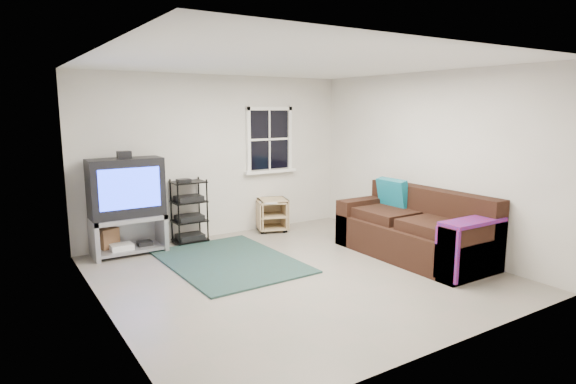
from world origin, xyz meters
TOP-DOWN VIEW (x-y plane):
  - room at (0.95, 2.27)m, footprint 4.60×4.62m
  - tv_unit at (-1.56, 2.03)m, footprint 1.01×0.51m
  - av_rack at (-0.60, 2.10)m, footprint 0.50×0.37m
  - side_table_left at (0.89, 2.08)m, footprint 0.59×0.59m
  - side_table_right at (0.85, 2.07)m, footprint 0.60×0.60m
  - sofa at (1.82, -0.29)m, footprint 1.00×2.26m
  - shag_rug at (-0.51, 0.89)m, footprint 1.61×2.18m
  - paper_bag at (-1.81, 2.17)m, footprint 0.31×0.26m

SIDE VIEW (x-z plane):
  - shag_rug at x=-0.51m, z-range 0.00..0.03m
  - paper_bag at x=-1.81m, z-range 0.00..0.38m
  - side_table_left at x=0.89m, z-range 0.02..0.57m
  - side_table_right at x=0.85m, z-range 0.03..0.57m
  - sofa at x=1.82m, z-range -0.15..0.88m
  - av_rack at x=-0.60m, z-range -0.07..0.94m
  - tv_unit at x=-1.56m, z-range 0.07..1.56m
  - room at x=0.95m, z-range -0.82..3.78m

